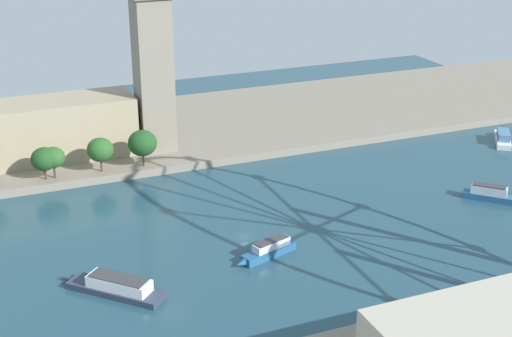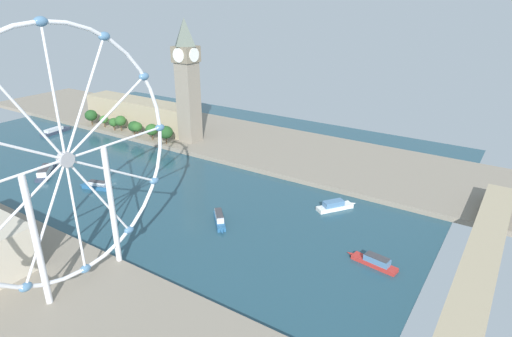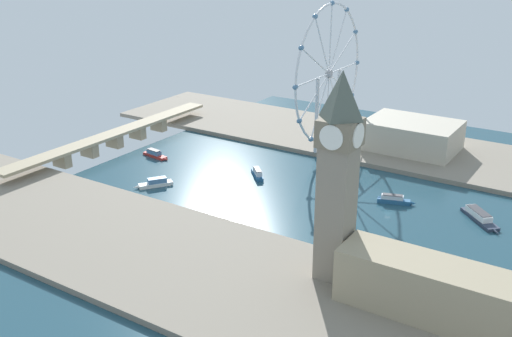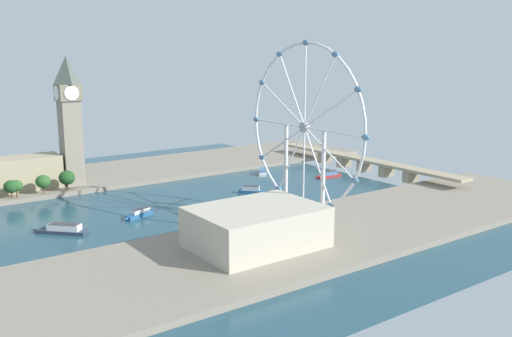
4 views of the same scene
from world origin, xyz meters
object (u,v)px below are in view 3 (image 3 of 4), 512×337
Objects in this scene: clock_tower at (338,175)px; riverside_hall at (412,135)px; parliament_block at (479,304)px; tour_boat_5 at (155,154)px; ferris_wheel at (329,75)px; tour_boat_0 at (480,217)px; tour_boat_3 at (257,173)px; tour_boat_1 at (155,183)px; river_bridge at (114,137)px; tour_boat_2 at (394,200)px.

clock_tower is 189.03m from riverside_hall.
parliament_block is 251.39m from tour_boat_5.
ferris_wheel is 3.80× the size of tour_boat_0.
ferris_wheel is (156.24, 81.71, 3.58)m from clock_tower.
parliament_block is at bearing -164.85° from tour_boat_3.
clock_tower reaches higher than tour_boat_1.
parliament_block is 5.94× the size of tour_boat_3.
clock_tower reaches higher than tour_boat_0.
tour_boat_0 is 1.44× the size of tour_boat_3.
parliament_block is 1.09× the size of ferris_wheel.
tour_boat_3 is at bearing 169.15° from ferris_wheel.
river_bridge is 39.08m from tour_boat_5.
tour_boat_2 is at bearing -166.30° from riverside_hall.
riverside_hall is 2.31× the size of tour_boat_0.
tour_boat_0 is at bearing 13.09° from tour_boat_5.
ferris_wheel is at bearing 122.70° from tour_boat_2.
riverside_hall is at bearing -60.66° from river_bridge.
tour_boat_5 is at bearing 70.02° from parliament_block.
tour_boat_5 is at bearing 65.37° from clock_tower.
river_bridge is at bearing 49.12° from tour_boat_3.
tour_boat_0 reaches higher than tour_boat_2.
tour_boat_5 is at bearing 167.57° from tour_boat_2.
clock_tower is at bearing 84.31° from parliament_block.
riverside_hall is 2.84× the size of tour_boat_2.
river_bridge is 7.99× the size of tour_boat_5.
tour_boat_0 is at bearing -21.50° from clock_tower.
tour_boat_0 is at bearing 143.43° from tour_boat_1.
river_bridge reaches higher than tour_boat_2.
tour_boat_0 is at bearing -115.86° from ferris_wheel.
clock_tower is at bearing -170.98° from riverside_hall.
river_bridge reaches higher than tour_boat_5.
clock_tower reaches higher than tour_boat_2.
tour_boat_2 is at bearing 147.88° from tour_boat_1.
river_bridge is 251.56m from tour_boat_0.
tour_boat_5 is (-14.88, 166.18, -0.16)m from tour_boat_2.
tour_boat_3 reaches higher than tour_boat_0.
tour_boat_5 is (-7.32, 78.64, -0.28)m from tour_boat_3.
tour_boat_3 is (-7.56, 87.54, 0.12)m from tour_boat_2.
tour_boat_2 is at bearing 13.27° from tour_boat_5.
tour_boat_2 is 0.90× the size of tour_boat_5.
tour_boat_1 reaches higher than tour_boat_5.
clock_tower is 1.49× the size of riverside_hall.
tour_boat_1 is at bearing 76.95° from parliament_block.
parliament_block is 0.57× the size of river_bridge.
ferris_wheel is 130.35m from tour_boat_5.
riverside_hall is 109.24m from tour_boat_0.
ferris_wheel is 71.76m from riverside_hall.
tour_boat_0 is at bearing 12.85° from parliament_block.
tour_boat_1 is 1.19× the size of tour_boat_3.
river_bridge is at bearing 166.49° from tour_boat_2.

